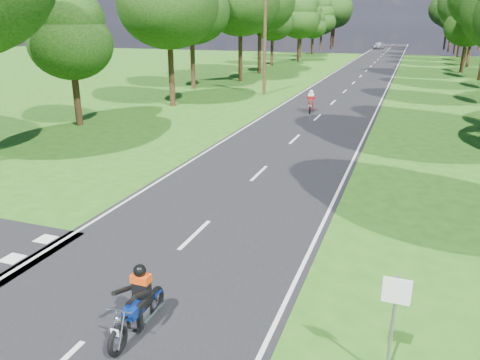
% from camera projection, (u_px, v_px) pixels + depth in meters
% --- Properties ---
extents(ground, '(160.00, 160.00, 0.00)m').
position_uv_depth(ground, '(160.00, 268.00, 11.59)').
color(ground, '#235714').
rests_on(ground, ground).
extents(main_road, '(7.00, 140.00, 0.02)m').
position_uv_depth(main_road, '(366.00, 71.00, 56.01)').
color(main_road, black).
rests_on(main_road, ground).
extents(road_markings, '(7.40, 140.00, 0.01)m').
position_uv_depth(road_markings, '(363.00, 72.00, 54.38)').
color(road_markings, silver).
rests_on(road_markings, main_road).
extents(treeline, '(40.00, 115.35, 14.78)m').
position_uv_depth(treeline, '(390.00, 0.00, 61.80)').
color(treeline, black).
rests_on(treeline, ground).
extents(telegraph_pole, '(1.20, 0.26, 8.00)m').
position_uv_depth(telegraph_pole, '(265.00, 43.00, 37.08)').
color(telegraph_pole, '#382616').
rests_on(telegraph_pole, ground).
extents(road_sign, '(0.45, 0.07, 2.00)m').
position_uv_depth(road_sign, '(394.00, 312.00, 7.58)').
color(road_sign, slate).
rests_on(road_sign, ground).
extents(rider_near_blue, '(0.56, 1.67, 1.39)m').
position_uv_depth(rider_near_blue, '(137.00, 301.00, 8.98)').
color(rider_near_blue, navy).
rests_on(rider_near_blue, main_road).
extents(rider_far_red, '(0.82, 1.77, 1.42)m').
position_uv_depth(rider_far_red, '(311.00, 101.00, 30.89)').
color(rider_far_red, '#9A210B').
rests_on(rider_far_red, main_road).
extents(distant_car, '(2.63, 4.41, 1.41)m').
position_uv_depth(distant_car, '(379.00, 45.00, 97.66)').
color(distant_car, '#B9BCC1').
rests_on(distant_car, main_road).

